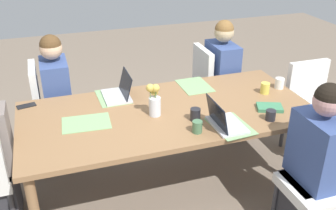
# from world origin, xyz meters

# --- Properties ---
(ground_plane) EXTENTS (10.00, 10.00, 0.00)m
(ground_plane) POSITION_xyz_m (0.00, 0.00, 0.00)
(ground_plane) COLOR #756656
(dining_table) EXTENTS (2.34, 1.09, 0.72)m
(dining_table) POSITION_xyz_m (0.00, 0.00, 0.66)
(dining_table) COLOR olive
(dining_table) RESTS_ON ground_plane
(chair_far_left_mid) EXTENTS (0.44, 0.44, 0.90)m
(chair_far_left_mid) POSITION_xyz_m (-0.88, 0.89, 0.50)
(chair_far_left_mid) COLOR silver
(chair_far_left_mid) RESTS_ON ground_plane
(person_far_left_mid) EXTENTS (0.36, 0.40, 1.19)m
(person_far_left_mid) POSITION_xyz_m (-0.81, 0.83, 0.53)
(person_far_left_mid) COLOR #2D2D33
(person_far_left_mid) RESTS_ON ground_plane
(chair_near_left_far) EXTENTS (0.44, 0.44, 0.90)m
(chair_near_left_far) POSITION_xyz_m (-0.78, -0.86, 0.50)
(chair_near_left_far) COLOR silver
(chair_near_left_far) RESTS_ON ground_plane
(person_near_left_far) EXTENTS (0.36, 0.40, 1.19)m
(person_near_left_far) POSITION_xyz_m (-0.86, -0.80, 0.53)
(person_near_left_far) COLOR #2D2D33
(person_near_left_far) RESTS_ON ground_plane
(chair_near_right_near) EXTENTS (0.44, 0.44, 0.90)m
(chair_near_right_near) POSITION_xyz_m (0.89, -0.88, 0.50)
(chair_near_right_near) COLOR silver
(chair_near_right_near) RESTS_ON ground_plane
(person_near_right_near) EXTENTS (0.36, 0.40, 1.19)m
(person_near_right_near) POSITION_xyz_m (0.82, -0.82, 0.53)
(person_near_right_near) COLOR #2D2D33
(person_near_right_near) RESTS_ON ground_plane
(chair_head_left_right_mid) EXTENTS (0.44, 0.44, 0.90)m
(chair_head_left_right_mid) POSITION_xyz_m (-1.47, -0.09, 0.50)
(chair_head_left_right_mid) COLOR silver
(chair_head_left_right_mid) RESTS_ON ground_plane
(flower_vase) EXTENTS (0.11, 0.10, 0.27)m
(flower_vase) POSITION_xyz_m (0.12, 0.04, 0.85)
(flower_vase) COLOR silver
(flower_vase) RESTS_ON dining_table
(placemat_head_right_left_near) EXTENTS (0.38, 0.28, 0.00)m
(placemat_head_right_left_near) POSITION_xyz_m (0.65, 0.00, 0.73)
(placemat_head_right_left_near) COLOR #7FAD70
(placemat_head_right_left_near) RESTS_ON dining_table
(placemat_far_left_mid) EXTENTS (0.29, 0.38, 0.00)m
(placemat_far_left_mid) POSITION_xyz_m (-0.36, 0.39, 0.73)
(placemat_far_left_mid) COLOR #7FAD70
(placemat_far_left_mid) RESTS_ON dining_table
(placemat_near_left_far) EXTENTS (0.27, 0.36, 0.00)m
(placemat_near_left_far) POSITION_xyz_m (-0.39, -0.39, 0.73)
(placemat_near_left_far) COLOR #7FAD70
(placemat_near_left_far) RESTS_ON dining_table
(placemat_near_right_near) EXTENTS (0.27, 0.37, 0.00)m
(placemat_near_right_near) POSITION_xyz_m (0.37, -0.39, 0.73)
(placemat_near_right_near) COLOR #7FAD70
(placemat_near_right_near) RESTS_ON dining_table
(laptop_far_left_mid) EXTENTS (0.22, 0.32, 0.21)m
(laptop_far_left_mid) POSITION_xyz_m (-0.31, 0.38, 0.77)
(laptop_far_left_mid) COLOR silver
(laptop_far_left_mid) RESTS_ON dining_table
(laptop_near_right_near) EXTENTS (0.22, 0.32, 0.21)m
(laptop_near_right_near) POSITION_xyz_m (0.32, -0.37, 0.77)
(laptop_near_right_near) COLOR silver
(laptop_near_right_near) RESTS_ON dining_table
(coffee_mug_near_left) EXTENTS (0.08, 0.08, 0.08)m
(coffee_mug_near_left) POSITION_xyz_m (-0.70, 0.39, 0.76)
(coffee_mug_near_left) COLOR #232328
(coffee_mug_near_left) RESTS_ON dining_table
(coffee_mug_near_right) EXTENTS (0.08, 0.08, 0.09)m
(coffee_mug_near_right) POSITION_xyz_m (-1.09, -0.10, 0.77)
(coffee_mug_near_right) COLOR white
(coffee_mug_near_right) RESTS_ON dining_table
(coffee_mug_centre_left) EXTENTS (0.07, 0.07, 0.09)m
(coffee_mug_centre_left) POSITION_xyz_m (-0.09, 0.39, 0.77)
(coffee_mug_centre_left) COLOR #47704C
(coffee_mug_centre_left) RESTS_ON dining_table
(coffee_mug_centre_right) EXTENTS (0.08, 0.08, 0.10)m
(coffee_mug_centre_right) POSITION_xyz_m (-0.91, -0.05, 0.77)
(coffee_mug_centre_right) COLOR #DBC64C
(coffee_mug_centre_right) RESTS_ON dining_table
(coffee_mug_far_left) EXTENTS (0.08, 0.08, 0.10)m
(coffee_mug_far_left) POSITION_xyz_m (-0.15, 0.21, 0.77)
(coffee_mug_far_left) COLOR #232328
(coffee_mug_far_left) RESTS_ON dining_table
(book_red_cover) EXTENTS (0.24, 0.21, 0.03)m
(book_red_cover) POSITION_xyz_m (-0.79, 0.23, 0.74)
(book_red_cover) COLOR #3D7F56
(book_red_cover) RESTS_ON dining_table
(phone_black) EXTENTS (0.16, 0.10, 0.01)m
(phone_black) POSITION_xyz_m (1.08, -0.44, 0.73)
(phone_black) COLOR black
(phone_black) RESTS_ON dining_table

